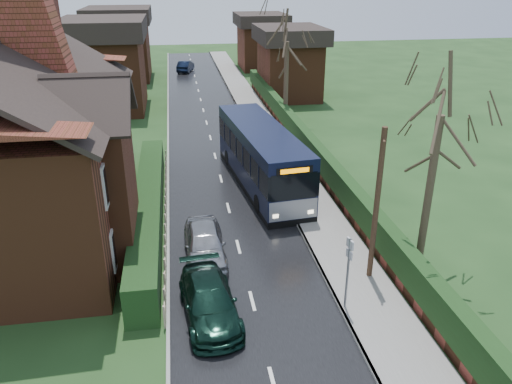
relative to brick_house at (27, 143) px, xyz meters
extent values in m
plane|color=#2B4F22|center=(8.73, -4.78, -4.38)|extent=(140.00, 140.00, 0.00)
cube|color=black|center=(8.73, 5.22, -4.37)|extent=(6.00, 100.00, 0.02)
cube|color=slate|center=(12.98, 5.22, -4.31)|extent=(2.50, 100.00, 0.14)
cube|color=gray|center=(11.78, 5.22, -4.31)|extent=(0.12, 100.00, 0.14)
cube|color=gray|center=(5.68, 5.22, -4.33)|extent=(0.12, 100.00, 0.10)
cube|color=black|center=(4.83, 0.22, -3.58)|extent=(1.20, 16.00, 1.60)
cube|color=brown|center=(14.53, 5.22, -4.08)|extent=(0.30, 50.00, 0.60)
cube|color=black|center=(14.53, 5.22, -3.18)|extent=(0.60, 50.00, 1.20)
cube|color=brown|center=(-0.27, 0.22, -1.38)|extent=(8.00, 14.00, 6.00)
cube|color=brown|center=(3.23, -2.78, -1.38)|extent=(2.50, 4.00, 6.00)
cube|color=brown|center=(0.73, 4.22, 4.82)|extent=(0.90, 1.40, 2.20)
cube|color=silver|center=(3.78, -4.78, -2.78)|extent=(0.08, 1.20, 1.60)
cube|color=black|center=(3.81, -4.78, -2.78)|extent=(0.03, 0.95, 1.35)
cube|color=silver|center=(3.78, -4.78, -0.18)|extent=(0.08, 1.20, 1.60)
cube|color=black|center=(3.81, -4.78, -0.18)|extent=(0.03, 0.95, 1.35)
cube|color=silver|center=(3.78, -0.78, -2.78)|extent=(0.08, 1.20, 1.60)
cube|color=black|center=(3.81, -0.78, -2.78)|extent=(0.03, 0.95, 1.35)
cube|color=silver|center=(3.78, -0.78, -0.18)|extent=(0.08, 1.20, 1.60)
cube|color=black|center=(3.81, -0.78, -0.18)|extent=(0.03, 0.95, 1.35)
cube|color=silver|center=(3.78, 3.22, -2.78)|extent=(0.08, 1.20, 1.60)
cube|color=black|center=(3.81, 3.22, -2.78)|extent=(0.03, 0.95, 1.35)
cube|color=silver|center=(3.78, 3.22, -0.18)|extent=(0.08, 1.20, 1.60)
cube|color=black|center=(3.81, 3.22, -0.18)|extent=(0.03, 0.95, 1.35)
cube|color=silver|center=(3.78, 5.72, -2.78)|extent=(0.08, 1.20, 1.60)
cube|color=black|center=(3.81, 5.72, -2.78)|extent=(0.03, 0.95, 1.35)
cube|color=silver|center=(3.78, 5.72, -0.18)|extent=(0.08, 1.20, 1.60)
cube|color=black|center=(3.81, 5.72, -0.18)|extent=(0.03, 0.95, 1.35)
cube|color=black|center=(10.93, 4.12, -3.46)|extent=(3.66, 11.13, 1.13)
cube|color=black|center=(10.93, 4.12, -2.30)|extent=(3.68, 11.13, 1.19)
cube|color=black|center=(10.93, 4.12, -1.38)|extent=(3.66, 11.13, 0.66)
cube|color=black|center=(10.93, 4.12, -4.20)|extent=(3.66, 11.13, 0.35)
cube|color=gray|center=(11.53, -1.26, -3.48)|extent=(2.38, 0.38, 0.99)
cube|color=black|center=(11.53, -1.29, -2.29)|extent=(2.23, 0.32, 1.29)
cube|color=black|center=(11.53, -1.29, -1.50)|extent=(1.74, 0.27, 0.35)
cube|color=#FF8C00|center=(11.54, -1.33, -1.50)|extent=(1.36, 0.19, 0.22)
cube|color=black|center=(11.53, -1.27, -4.16)|extent=(2.43, 0.41, 0.30)
cube|color=#FFF2CC|center=(10.67, -1.42, -3.68)|extent=(0.28, 0.08, 0.18)
cube|color=#FFF2CC|center=(12.40, -1.23, -3.68)|extent=(0.28, 0.08, 0.18)
cylinder|color=black|center=(10.20, 0.52, -3.90)|extent=(0.38, 0.98, 0.95)
cylinder|color=black|center=(12.43, 0.77, -3.90)|extent=(0.38, 0.98, 0.95)
cylinder|color=black|center=(9.44, 7.47, -3.90)|extent=(0.38, 0.98, 0.95)
cylinder|color=black|center=(11.67, 7.71, -3.90)|extent=(0.38, 0.98, 0.95)
imported|color=#9E9DA1|center=(7.23, -3.47, -3.66)|extent=(1.72, 4.20, 1.43)
imported|color=black|center=(7.13, -7.38, -3.74)|extent=(2.21, 4.55, 1.28)
imported|color=black|center=(7.82, 40.12, -3.72)|extent=(2.31, 4.17, 1.30)
cylinder|color=slate|center=(11.93, -7.78, -2.92)|extent=(0.08, 0.08, 2.91)
cube|color=silver|center=(11.93, -7.78, -1.67)|extent=(0.12, 0.44, 0.33)
cube|color=silver|center=(11.93, -7.78, -2.09)|extent=(0.10, 0.40, 0.29)
cylinder|color=#332216|center=(13.53, -5.98, -1.28)|extent=(0.21, 0.21, 6.19)
cube|color=#332216|center=(13.53, -5.98, 1.37)|extent=(0.33, 0.77, 0.07)
cylinder|color=#3C3123|center=(15.80, -5.56, -1.18)|extent=(0.31, 0.31, 6.39)
cylinder|color=#3D2F24|center=(14.73, 15.22, -1.16)|extent=(0.35, 0.35, 6.44)
camera|label=1|loc=(6.46, -21.74, 6.72)|focal=35.00mm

